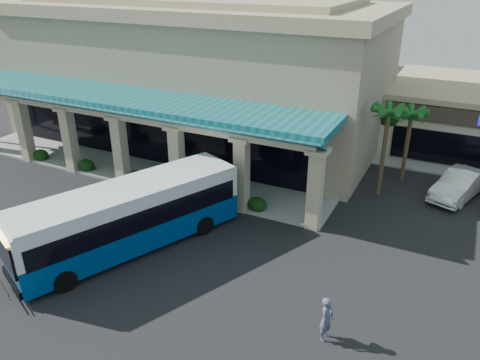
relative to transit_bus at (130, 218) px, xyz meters
The scene contains 9 objects.
ground 2.72m from the transit_bus, 28.68° to the left, with size 110.00×110.00×0.00m, color black.
main_building 18.51m from the transit_bus, 109.95° to the left, with size 30.80×14.80×11.35m, color tan, non-canonical shape.
arcade 10.01m from the transit_bus, 128.36° to the left, with size 30.00×6.20×5.70m, color #0F535C, non-canonical shape.
palm_0 15.91m from the transit_bus, 49.28° to the left, with size 2.40×2.40×6.60m, color #17561B, non-canonical shape.
palm_1 18.83m from the transit_bus, 52.94° to the left, with size 2.40×2.40×5.80m, color #17561B, non-canonical shape.
broadleaf_tree 22.08m from the transit_bus, 65.00° to the left, with size 2.60×2.60×4.81m, color black, non-canonical shape.
transit_bus is the anchor object (origin of this frame).
pedestrian 11.24m from the transit_bus, ahead, with size 0.71×0.47×1.95m, color #4D5265.
car_white 20.48m from the transit_bus, 43.02° to the left, with size 1.84×5.29×1.74m, color white.
Camera 1 is at (12.54, -17.27, 13.62)m, focal length 35.00 mm.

